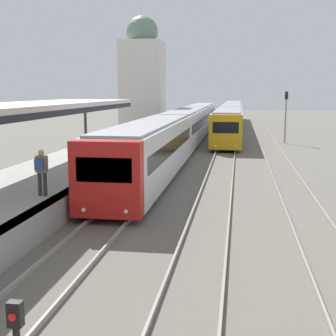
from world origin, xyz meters
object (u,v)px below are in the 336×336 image
(person_on_platform, at_px, (41,169))
(signal_mast_far, at_px, (286,111))
(train_near, at_px, (185,126))
(train_far, at_px, (231,116))

(person_on_platform, bearing_deg, signal_mast_far, 68.60)
(signal_mast_far, bearing_deg, train_near, -157.92)
(train_far, bearing_deg, signal_mast_far, -71.33)
(train_near, relative_size, signal_mast_far, 10.58)
(person_on_platform, xyz_separation_m, signal_mast_far, (11.13, 28.39, 0.98))
(signal_mast_far, bearing_deg, person_on_platform, -111.40)
(train_far, height_order, signal_mast_far, signal_mast_far)
(person_on_platform, height_order, train_near, train_near)
(train_far, bearing_deg, person_on_platform, -97.72)
(train_near, xyz_separation_m, signal_mast_far, (8.81, 3.57, 1.24))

